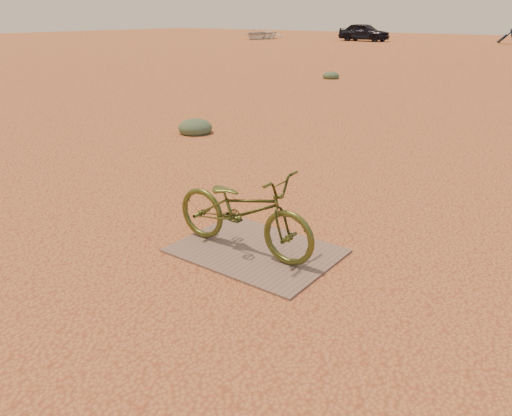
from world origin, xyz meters
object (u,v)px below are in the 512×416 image
Objects in this scene: car at (364,32)px; boat_near_left at (260,34)px; bicycle at (243,210)px; plywood_board at (256,251)px.

boat_near_left is at bearing 105.92° from car.
car reaches higher than bicycle.
car is at bearing 4.40° from boat_near_left.
bicycle is (-0.10, -0.07, 0.44)m from plywood_board.
bicycle is at bearing -146.64° from plywood_board.
bicycle is 45.20m from boat_near_left.
car is at bearing 113.81° from plywood_board.
bicycle is 0.37× the size of car.
car is (-17.01, 38.85, 0.30)m from bicycle.
plywood_board is at bearing -58.16° from bicycle.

